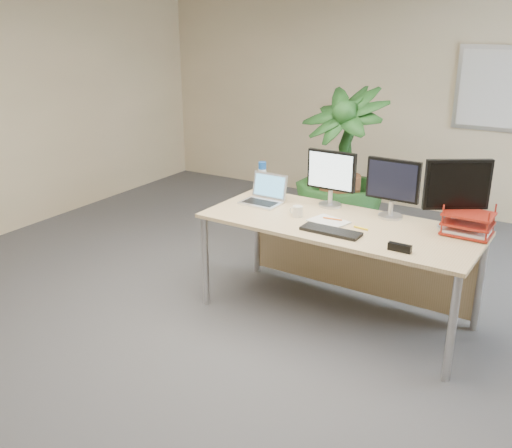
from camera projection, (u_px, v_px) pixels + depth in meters
The scene contains 16 objects.
floor at pixel (230, 348), 4.21m from camera, with size 8.00×8.00×0.00m, color #47474C.
back_wall at pixel (408, 100), 6.98m from camera, with size 7.00×0.04×2.70m, color #C9B68E.
desk at pixel (344, 239), 4.55m from camera, with size 2.15×0.96×0.81m.
floor_plant at pixel (340, 186), 5.57m from camera, with size 0.84×0.84×1.50m, color #153A15.
monitor_left at pixel (331, 175), 4.68m from camera, with size 0.42×0.19×0.47m.
monitor_right at pixel (393, 185), 4.41m from camera, with size 0.42×0.19×0.47m.
monitor_dark at pixel (457, 190), 4.13m from camera, with size 0.43×0.30×0.53m.
laptop at pixel (265, 196), 4.85m from camera, with size 0.34×0.30×0.24m.
keyboard at pixel (331, 231), 4.17m from camera, with size 0.45×0.15×0.02m, color black.
coffee_mug at pixel (297, 211), 4.51m from camera, with size 0.11×0.08×0.09m.
spiral_notebook at pixel (329, 222), 4.39m from camera, with size 0.28×0.21×0.01m, color white.
orange_pen at pixel (333, 219), 4.41m from camera, with size 0.01×0.01×0.15m, color orange.
yellow_highlighter at pixel (361, 228), 4.25m from camera, with size 0.02×0.02×0.12m, color yellow.
water_bottle at pixel (262, 179), 5.07m from camera, with size 0.07×0.07×0.29m.
letter_tray at pixel (467, 225), 4.12m from camera, with size 0.35×0.27×0.16m.
stapler at pixel (400, 248), 3.84m from camera, with size 0.16×0.04×0.05m, color black.
Camera 1 is at (2.04, -3.03, 2.30)m, focal length 40.00 mm.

